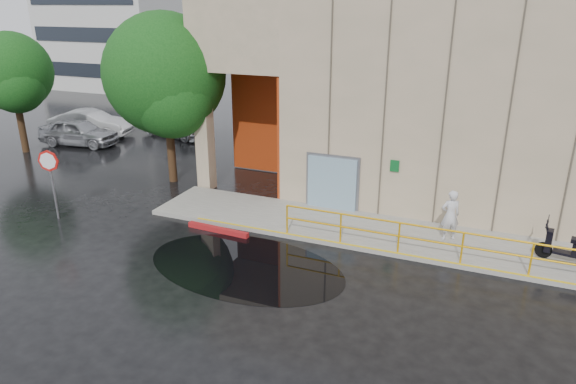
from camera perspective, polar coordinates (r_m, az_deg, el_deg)
name	(u,v)px	position (r m, az deg, el deg)	size (l,w,h in m)	color
ground	(261,283)	(15.00, -3.01, -10.02)	(120.00, 120.00, 0.00)	black
sidewalk	(426,240)	(17.88, 15.11, -5.22)	(20.00, 3.00, 0.15)	gray
building	(487,90)	(22.89, 21.20, 10.52)	(20.00, 10.17, 8.00)	tan
guardrail	(430,242)	(16.39, 15.48, -5.35)	(9.56, 0.06, 1.03)	#DA9C0B
distant_building	(112,3)	(52.00, -18.95, 19.21)	(12.00, 8.08, 15.00)	silver
person	(450,215)	(17.64, 17.58, -2.49)	(0.63, 0.42, 1.74)	silver
scooter	(570,239)	(17.55, 28.85, -4.63)	(1.77, 0.83, 1.35)	black
stop_sign	(50,169)	(20.38, -24.94, 2.28)	(0.78, 0.24, 2.65)	slate
red_curb	(218,230)	(18.19, -7.79, -4.17)	(2.40, 0.18, 0.18)	maroon
puddle	(245,266)	(15.89, -4.79, -8.20)	(6.40, 3.94, 0.01)	black
car_a	(79,132)	(31.20, -22.24, 6.18)	(1.78, 4.43, 1.51)	#A1A2A7
car_b	(91,123)	(33.19, -21.08, 7.14)	(1.64, 4.70, 1.55)	silver
car_c	(176,125)	(31.71, -12.33, 7.34)	(1.98, 4.86, 1.41)	silver
tree_near	(167,79)	(22.53, -13.34, 12.07)	(5.12, 5.12, 7.31)	black
tree_far	(13,75)	(30.32, -28.26, 11.36)	(4.03, 4.03, 6.27)	black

